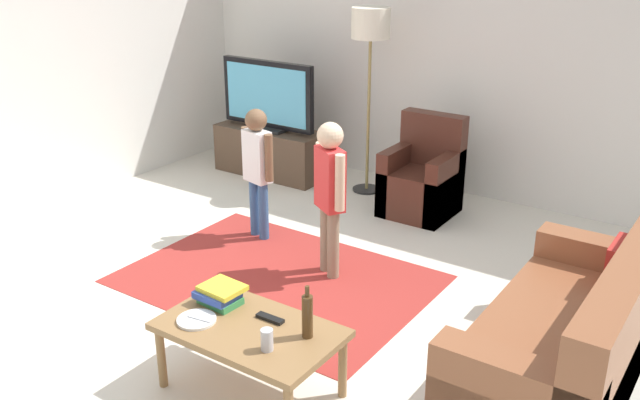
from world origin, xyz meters
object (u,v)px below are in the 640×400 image
object	(u,v)px
coffee_table	(250,334)
child_near_tv	(257,162)
couch	(575,343)
tv_remote	(270,318)
armchair	(423,181)
child_center	(330,186)
floor_lamp	(371,33)
plate	(197,320)
book_stack	(220,294)
soda_can	(267,340)
tv_stand	(271,152)
tv	(268,96)
bottle	(307,316)

from	to	relation	value
coffee_table	child_near_tv	bearing A→B (deg)	127.69
couch	child_near_tv	xyz separation A→B (m)	(-2.78, 0.63, 0.38)
tv_remote	child_near_tv	bearing A→B (deg)	130.01
armchair	coffee_table	distance (m)	2.99
child_near_tv	tv_remote	distance (m)	2.08
child_center	floor_lamp	bearing A→B (deg)	111.92
plate	coffee_table	bearing A→B (deg)	23.22
book_stack	plate	world-z (taller)	book_stack
plate	armchair	bearing A→B (deg)	92.41
tv_remote	soda_can	distance (m)	0.30
armchair	tv_stand	bearing A→B (deg)	178.75
armchair	coffee_table	size ratio (longest dim) A/B	0.90
floor_lamp	book_stack	size ratio (longest dim) A/B	6.80
child_center	soda_can	world-z (taller)	child_center
armchair	tv_remote	size ratio (longest dim) A/B	5.29
floor_lamp	soda_can	distance (m)	3.69
armchair	floor_lamp	bearing A→B (deg)	164.88
couch	armchair	world-z (taller)	armchair
floor_lamp	child_near_tv	world-z (taller)	floor_lamp
coffee_table	tv_remote	size ratio (longest dim) A/B	5.88
soda_can	plate	bearing A→B (deg)	180.00
tv	couch	size ratio (longest dim) A/B	0.61
tv_remote	soda_can	world-z (taller)	soda_can
coffee_table	book_stack	bearing A→B (deg)	161.58
bottle	plate	size ratio (longest dim) A/B	1.38
book_stack	coffee_table	bearing A→B (deg)	-18.42
child_near_tv	bottle	distance (m)	2.26
floor_lamp	coffee_table	xyz separation A→B (m)	(1.12, -3.15, -1.17)
tv	child_center	size ratio (longest dim) A/B	0.93
tv_stand	floor_lamp	world-z (taller)	floor_lamp
couch	bottle	xyz separation A→B (m)	(-1.16, -0.95, 0.26)
coffee_table	bottle	distance (m)	0.38
floor_lamp	soda_can	size ratio (longest dim) A/B	14.83
tv	couch	world-z (taller)	tv
couch	tv_stand	bearing A→B (deg)	152.21
coffee_table	tv_stand	bearing A→B (deg)	126.39
child_center	tv_remote	size ratio (longest dim) A/B	6.98
floor_lamp	plate	world-z (taller)	floor_lamp
child_center	tv_remote	xyz separation A→B (m)	(0.48, -1.33, -0.28)
child_near_tv	book_stack	world-z (taller)	child_near_tv
couch	coffee_table	world-z (taller)	couch
plate	book_stack	bearing A→B (deg)	96.12
book_stack	soda_can	xyz separation A→B (m)	(0.52, -0.22, 0.00)
coffee_table	child_center	bearing A→B (deg)	106.59
couch	book_stack	size ratio (longest dim) A/B	6.88
couch	bottle	distance (m)	1.53
coffee_table	plate	size ratio (longest dim) A/B	4.55
child_near_tv	child_center	xyz separation A→B (m)	(0.87, -0.23, 0.05)
tv	child_near_tv	xyz separation A→B (m)	(0.91, -1.30, -0.18)
tv_stand	plate	bearing A→B (deg)	-58.24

